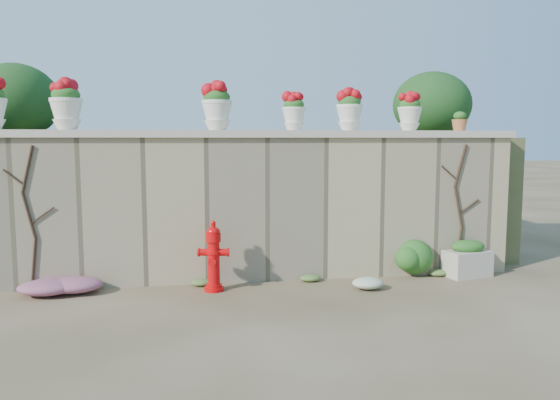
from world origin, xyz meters
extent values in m
plane|color=#493C24|center=(0.00, 0.00, 0.00)|extent=(80.00, 80.00, 0.00)
cube|color=#9B8C67|center=(0.00, 1.80, 1.00)|extent=(8.00, 0.40, 2.00)
cube|color=#BFB6A2|center=(0.00, 1.80, 2.05)|extent=(8.10, 0.52, 0.10)
cube|color=#384C23|center=(0.00, 5.00, 1.00)|extent=(9.00, 6.00, 2.00)
ellipsoid|color=#143814|center=(-3.20, 3.00, 2.55)|extent=(1.30, 1.30, 1.10)
ellipsoid|color=#143814|center=(3.40, 3.00, 2.55)|extent=(1.30, 1.30, 1.10)
cylinder|color=black|center=(-2.66, 1.58, 0.35)|extent=(0.12, 0.04, 0.70)
cylinder|color=black|center=(-2.69, 1.58, 1.00)|extent=(0.17, 0.04, 0.61)
cylinder|color=black|center=(-2.67, 1.58, 1.60)|extent=(0.18, 0.04, 0.61)
cylinder|color=black|center=(-2.52, 1.58, 1.00)|extent=(0.30, 0.02, 0.22)
cylinder|color=black|center=(-2.85, 1.58, 1.50)|extent=(0.25, 0.02, 0.21)
cylinder|color=black|center=(3.24, 1.58, 0.35)|extent=(0.12, 0.04, 0.70)
cylinder|color=black|center=(3.22, 1.58, 1.00)|extent=(0.17, 0.04, 0.61)
cylinder|color=black|center=(3.23, 1.58, 1.60)|extent=(0.18, 0.04, 0.61)
cylinder|color=black|center=(3.38, 1.58, 1.00)|extent=(0.30, 0.02, 0.22)
cylinder|color=black|center=(3.05, 1.58, 1.50)|extent=(0.25, 0.02, 0.21)
cylinder|color=red|center=(-0.35, 1.25, 0.02)|extent=(0.26, 0.26, 0.05)
cylinder|color=red|center=(-0.35, 1.25, 0.37)|extent=(0.16, 0.16, 0.58)
cylinder|color=red|center=(-0.35, 1.25, 0.51)|extent=(0.20, 0.20, 0.04)
cylinder|color=red|center=(-0.35, 1.25, 0.71)|extent=(0.20, 0.20, 0.11)
ellipsoid|color=red|center=(-0.35, 1.25, 0.80)|extent=(0.18, 0.18, 0.13)
cylinder|color=red|center=(-0.35, 1.25, 0.88)|extent=(0.07, 0.07, 0.09)
cylinder|color=red|center=(-0.48, 1.28, 0.51)|extent=(0.14, 0.11, 0.09)
cylinder|color=red|center=(-0.22, 1.23, 0.51)|extent=(0.14, 0.11, 0.09)
cylinder|color=red|center=(-0.36, 1.15, 0.42)|extent=(0.10, 0.11, 0.08)
cube|color=#BFB6A2|center=(3.31, 1.44, 0.19)|extent=(0.71, 0.51, 0.37)
ellipsoid|color=#1E5119|center=(3.31, 1.44, 0.44)|extent=(0.55, 0.40, 0.19)
ellipsoid|color=#1E5119|center=(2.44, 1.54, 0.32)|extent=(0.67, 0.60, 0.63)
ellipsoid|color=#CD2998|center=(-2.29, 1.40, 0.13)|extent=(0.99, 0.66, 0.26)
ellipsoid|color=white|center=(1.60, 0.95, 0.10)|extent=(0.56, 0.44, 0.20)
ellipsoid|color=#1E5119|center=(-2.22, 1.80, 2.55)|extent=(0.36, 0.36, 0.22)
ellipsoid|color=#B70B14|center=(-2.22, 1.80, 2.65)|extent=(0.32, 0.32, 0.23)
ellipsoid|color=#1E5119|center=(-0.25, 1.80, 2.55)|extent=(0.36, 0.36, 0.22)
ellipsoid|color=#B70B14|center=(-0.25, 1.80, 2.64)|extent=(0.31, 0.31, 0.22)
ellipsoid|color=#1E5119|center=(0.82, 1.80, 2.46)|extent=(0.28, 0.28, 0.17)
ellipsoid|color=#B70B14|center=(0.82, 1.80, 2.53)|extent=(0.25, 0.25, 0.18)
ellipsoid|color=#1E5119|center=(1.62, 1.80, 2.50)|extent=(0.32, 0.32, 0.19)
ellipsoid|color=#B70B14|center=(1.62, 1.80, 2.59)|extent=(0.28, 0.28, 0.20)
ellipsoid|color=#1E5119|center=(2.52, 1.80, 2.48)|extent=(0.30, 0.30, 0.18)
ellipsoid|color=#B70B14|center=(2.52, 1.80, 2.55)|extent=(0.26, 0.26, 0.19)
ellipsoid|color=#1E5119|center=(3.29, 1.80, 2.31)|extent=(0.19, 0.19, 0.13)
camera|label=1|loc=(-0.59, -5.77, 1.98)|focal=35.00mm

